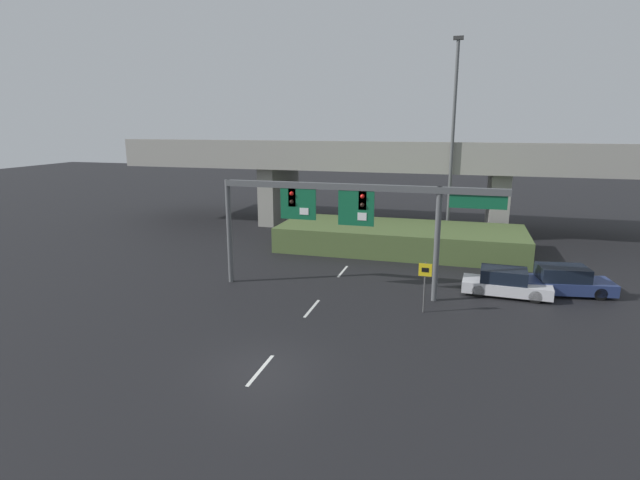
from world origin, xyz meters
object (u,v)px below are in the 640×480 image
parked_sedan_near_right (505,283)px  parked_sedan_mid_right (564,281)px  highway_light_pole_near (453,138)px  signal_gantry (346,206)px  speed_limit_sign (425,280)px

parked_sedan_near_right → parked_sedan_mid_right: bearing=22.9°
parked_sedan_near_right → highway_light_pole_near: bearing=109.0°
signal_gantry → parked_sedan_mid_right: (10.96, 2.92, -3.90)m
signal_gantry → speed_limit_sign: size_ratio=5.95×
signal_gantry → parked_sedan_near_right: (8.02, 1.86, -3.93)m
parked_sedan_near_right → speed_limit_sign: bearing=-133.5°
signal_gantry → parked_sedan_near_right: signal_gantry is taller
parked_sedan_mid_right → highway_light_pole_near: bearing=111.6°
highway_light_pole_near → parked_sedan_mid_right: highway_light_pole_near is taller
speed_limit_sign → signal_gantry: bearing=157.0°
highway_light_pole_near → parked_sedan_near_right: bearing=-74.1°
highway_light_pole_near → speed_limit_sign: bearing=-91.9°
signal_gantry → highway_light_pole_near: bearing=70.9°
parked_sedan_near_right → parked_sedan_mid_right: 3.13m
highway_light_pole_near → parked_sedan_near_right: size_ratio=3.27×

